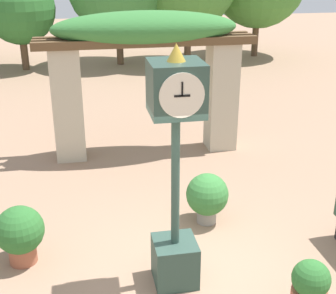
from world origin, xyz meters
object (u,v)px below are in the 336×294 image
object	(u,v)px
potted_plant_far_left	(310,286)
potted_plant_far_right	(20,233)
potted_plant_near_left	(207,196)
pedestal_clock	(175,169)

from	to	relation	value
potted_plant_far_left	potted_plant_far_right	world-z (taller)	potted_plant_far_right
potted_plant_near_left	potted_plant_far_left	xyz separation A→B (m)	(0.70, -2.29, -0.13)
potted_plant_near_left	potted_plant_far_right	size ratio (longest dim) A/B	0.98
pedestal_clock	potted_plant_far_right	world-z (taller)	pedestal_clock
pedestal_clock	potted_plant_far_right	xyz separation A→B (m)	(-2.09, 0.83, -1.19)
potted_plant_near_left	potted_plant_far_left	bearing A→B (deg)	-73.00
pedestal_clock	potted_plant_near_left	world-z (taller)	pedestal_clock
pedestal_clock	potted_plant_far_left	size ratio (longest dim) A/B	4.54
potted_plant_near_left	potted_plant_far_left	size ratio (longest dim) A/B	1.21
potted_plant_near_left	potted_plant_far_right	distance (m)	2.98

